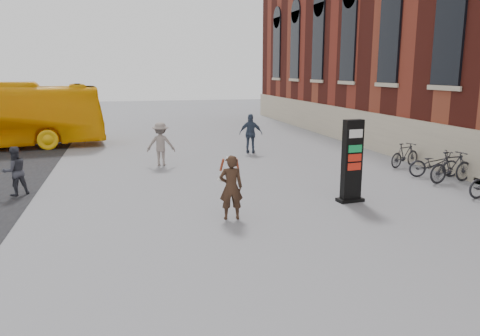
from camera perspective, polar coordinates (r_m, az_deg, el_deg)
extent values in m
plane|color=#9E9EA3|center=(12.15, -2.81, -6.37)|extent=(100.00, 100.00, 0.00)
cube|color=beige|center=(21.08, 19.82, 3.22)|extent=(0.18, 44.00, 1.80)
cube|color=black|center=(13.94, 13.48, 0.81)|extent=(0.60, 0.31, 2.42)
cube|color=black|center=(14.20, 13.26, -3.79)|extent=(0.81, 0.47, 0.10)
cube|color=white|center=(13.81, 13.65, 4.16)|extent=(0.46, 0.32, 0.24)
cube|color=#0E7639|center=(13.87, 13.56, 2.38)|extent=(0.46, 0.32, 0.21)
cube|color=#A31D10|center=(13.92, 13.51, 1.32)|extent=(0.46, 0.32, 0.21)
cube|color=#A31D10|center=(13.97, 13.46, 0.27)|extent=(0.46, 0.32, 0.21)
imported|color=black|center=(12.02, -1.10, -2.38)|extent=(0.65, 0.46, 1.69)
cylinder|color=white|center=(11.85, -1.12, 1.22)|extent=(0.24, 0.24, 0.06)
cone|color=white|center=(12.21, -0.32, -0.68)|extent=(0.24, 0.24, 0.41)
cylinder|color=#963921|center=(12.16, -0.32, 0.46)|extent=(0.14, 0.13, 0.35)
cone|color=white|center=(12.16, -2.20, -0.74)|extent=(0.24, 0.25, 0.41)
cylinder|color=#963921|center=(12.11, -2.21, 0.40)|extent=(0.13, 0.14, 0.35)
imported|color=#35363F|center=(15.93, -25.75, -0.34)|extent=(0.93, 0.87, 1.52)
imported|color=gray|center=(19.14, -9.64, 2.89)|extent=(1.23, 0.83, 1.76)
imported|color=#37445A|center=(21.79, 1.33, 4.21)|extent=(1.16, 0.78, 1.82)
imported|color=#242429|center=(17.56, 24.38, 0.11)|extent=(1.88, 0.74, 1.10)
imported|color=#242429|center=(18.29, 22.60, 0.46)|extent=(1.92, 1.03, 0.96)
imported|color=#242429|center=(19.78, 19.45, 1.52)|extent=(1.68, 0.98, 0.98)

